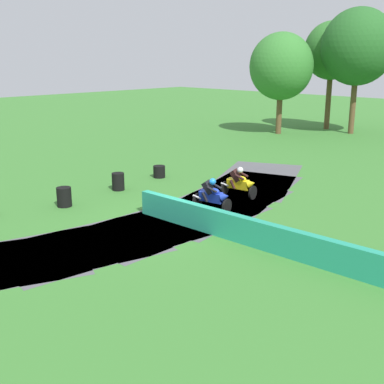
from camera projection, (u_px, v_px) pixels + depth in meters
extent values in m
plane|color=#38752D|center=(173.00, 221.00, 18.38)|extent=(120.00, 120.00, 0.00)
cube|color=#515156|center=(39.00, 255.00, 15.22)|extent=(5.59, 8.43, 0.01)
cube|color=#515156|center=(115.00, 238.00, 16.67)|extent=(4.63, 8.12, 0.01)
cube|color=#515156|center=(173.00, 221.00, 18.38)|extent=(3.90, 7.81, 0.01)
cube|color=#515156|center=(214.00, 205.00, 20.34)|extent=(4.92, 8.23, 0.01)
cube|color=#515156|center=(241.00, 191.00, 22.49)|extent=(5.85, 8.49, 0.01)
cube|color=#515156|center=(256.00, 178.00, 24.79)|extent=(6.67, 8.59, 0.01)
cube|color=#239375|center=(291.00, 244.00, 14.95)|extent=(13.18, 0.57, 0.90)
cylinder|color=black|center=(227.00, 206.00, 19.19)|extent=(0.19, 0.70, 0.69)
cylinder|color=black|center=(197.00, 200.00, 19.98)|extent=(0.19, 0.70, 0.69)
cube|color=#1E38B2|center=(211.00, 196.00, 19.46)|extent=(1.04, 0.48, 0.44)
ellipsoid|color=#1E38B2|center=(214.00, 191.00, 19.26)|extent=(0.48, 0.38, 0.28)
cone|color=#1E38B2|center=(226.00, 196.00, 19.03)|extent=(0.43, 0.40, 0.45)
cylinder|color=#B2B2B7|center=(197.00, 197.00, 19.75)|extent=(0.42, 0.17, 0.17)
cube|color=black|center=(209.00, 187.00, 19.36)|extent=(0.52, 0.41, 0.61)
sphere|color=#1E7FE0|center=(213.00, 182.00, 19.12)|extent=(0.26, 0.26, 0.26)
cylinder|color=black|center=(217.00, 186.00, 19.32)|extent=(0.43, 0.18, 0.24)
cylinder|color=black|center=(212.00, 190.00, 19.06)|extent=(0.43, 0.18, 0.24)
cylinder|color=black|center=(210.00, 194.00, 19.69)|extent=(0.27, 0.20, 0.42)
cylinder|color=black|center=(205.00, 197.00, 19.43)|extent=(0.27, 0.20, 0.42)
cylinder|color=black|center=(253.00, 193.00, 21.11)|extent=(0.19, 0.69, 0.68)
cylinder|color=black|center=(225.00, 188.00, 21.88)|extent=(0.19, 0.69, 0.68)
cube|color=yellow|center=(238.00, 184.00, 21.38)|extent=(1.04, 0.48, 0.44)
ellipsoid|color=yellow|center=(241.00, 179.00, 21.18)|extent=(0.48, 0.38, 0.28)
cone|color=yellow|center=(252.00, 184.00, 20.96)|extent=(0.43, 0.40, 0.45)
cylinder|color=#B2B2B7|center=(225.00, 185.00, 21.66)|extent=(0.42, 0.17, 0.17)
cube|color=#331919|center=(236.00, 175.00, 21.28)|extent=(0.53, 0.41, 0.60)
sphere|color=white|center=(240.00, 170.00, 21.05)|extent=(0.26, 0.26, 0.26)
cylinder|color=#331919|center=(244.00, 174.00, 21.25)|extent=(0.43, 0.18, 0.24)
cylinder|color=#331919|center=(240.00, 177.00, 20.98)|extent=(0.43, 0.18, 0.24)
cylinder|color=#331919|center=(237.00, 181.00, 21.61)|extent=(0.27, 0.20, 0.42)
cylinder|color=#331919|center=(232.00, 184.00, 21.34)|extent=(0.27, 0.20, 0.42)
cylinder|color=black|center=(65.00, 204.00, 20.18)|extent=(0.60, 0.60, 0.20)
cylinder|color=black|center=(64.00, 199.00, 20.12)|extent=(0.60, 0.60, 0.20)
cylinder|color=black|center=(64.00, 195.00, 20.07)|extent=(0.60, 0.60, 0.20)
cylinder|color=black|center=(64.00, 190.00, 20.02)|extent=(0.60, 0.60, 0.20)
cylinder|color=black|center=(118.00, 188.00, 22.65)|extent=(0.57, 0.57, 0.20)
cylinder|color=black|center=(118.00, 184.00, 22.60)|extent=(0.57, 0.57, 0.20)
cylinder|color=black|center=(118.00, 179.00, 22.55)|extent=(0.57, 0.57, 0.20)
cylinder|color=black|center=(118.00, 175.00, 22.49)|extent=(0.57, 0.57, 0.20)
cylinder|color=black|center=(159.00, 175.00, 25.01)|extent=(0.60, 0.60, 0.20)
cylinder|color=black|center=(159.00, 172.00, 24.96)|extent=(0.60, 0.60, 0.20)
cylinder|color=black|center=(159.00, 168.00, 24.91)|extent=(0.60, 0.60, 0.20)
cone|color=orange|center=(299.00, 250.00, 15.06)|extent=(0.28, 0.28, 0.44)
cylinder|color=brown|center=(279.00, 114.00, 38.88)|extent=(0.44, 0.44, 3.13)
ellipsoid|color=#33752D|center=(281.00, 66.00, 37.91)|extent=(4.88, 4.88, 5.13)
cylinder|color=brown|center=(353.00, 106.00, 38.77)|extent=(0.44, 0.44, 4.29)
ellipsoid|color=#235B23|center=(358.00, 47.00, 37.57)|extent=(5.55, 5.55, 5.83)
cylinder|color=brown|center=(328.00, 102.00, 41.22)|extent=(0.44, 0.44, 4.51)
ellipsoid|color=#2D6B28|center=(332.00, 50.00, 40.12)|extent=(4.48, 4.48, 4.70)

